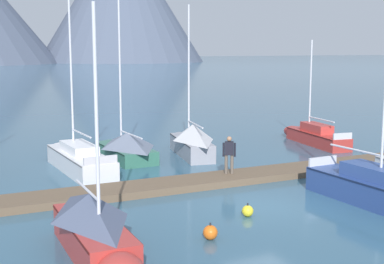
{
  "coord_description": "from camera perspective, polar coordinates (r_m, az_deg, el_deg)",
  "views": [
    {
      "loc": [
        -11.11,
        -16.36,
        5.84
      ],
      "look_at": [
        0.0,
        6.0,
        2.0
      ],
      "focal_mm": 51.04,
      "sensor_mm": 36.0,
      "label": 1
    }
  ],
  "objects": [
    {
      "name": "sailboat_far_berth",
      "position": [
        29.93,
        -0.15,
        -0.82
      ],
      "size": [
        2.51,
        6.05,
        8.16
      ],
      "color": "#93939E",
      "rests_on": "ground"
    },
    {
      "name": "mooring_buoy_inner_mooring",
      "position": [
        17.07,
        1.93,
        -10.44
      ],
      "size": [
        0.46,
        0.46,
        0.54
      ],
      "color": "orange",
      "rests_on": "ground"
    },
    {
      "name": "sailboat_outer_slip",
      "position": [
        21.44,
        19.29,
        -5.88
      ],
      "size": [
        1.74,
        6.99,
        8.09
      ],
      "color": "navy",
      "rests_on": "ground"
    },
    {
      "name": "sailboat_second_berth",
      "position": [
        15.76,
        -10.08,
        -9.99
      ],
      "size": [
        1.71,
        5.7,
        7.03
      ],
      "color": "#B2332D",
      "rests_on": "ground"
    },
    {
      "name": "sailboat_mid_dock_starboard",
      "position": [
        29.15,
        -7.01,
        -1.44
      ],
      "size": [
        2.18,
        5.47,
        8.49
      ],
      "color": "#336B56",
      "rests_on": "ground"
    },
    {
      "name": "ground_plane",
      "position": [
        20.62,
        7.51,
        -7.79
      ],
      "size": [
        700.0,
        700.0,
        0.0
      ],
      "primitive_type": "plane",
      "color": "#335B75"
    },
    {
      "name": "dock",
      "position": [
        23.88,
        2.14,
        -5.06
      ],
      "size": [
        24.14,
        2.2,
        0.3
      ],
      "color": "brown",
      "rests_on": "ground"
    },
    {
      "name": "sailboat_last_slip",
      "position": [
        34.52,
        12.55,
        -0.34
      ],
      "size": [
        2.2,
        6.76,
        6.35
      ],
      "color": "#B2332D",
      "rests_on": "ground"
    },
    {
      "name": "sailboat_mid_dock_port",
      "position": [
        27.12,
        -11.93,
        -2.65
      ],
      "size": [
        1.9,
        7.38,
        8.63
      ],
      "color": "silver",
      "rests_on": "ground"
    },
    {
      "name": "person_on_dock",
      "position": [
        24.25,
        3.9,
        -2.16
      ],
      "size": [
        0.51,
        0.39,
        1.69
      ],
      "color": "brown",
      "rests_on": "dock"
    },
    {
      "name": "mooring_buoy_channel_marker",
      "position": [
        19.39,
        5.84,
        -8.21
      ],
      "size": [
        0.4,
        0.4,
        0.48
      ],
      "color": "yellow",
      "rests_on": "ground"
    }
  ]
}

